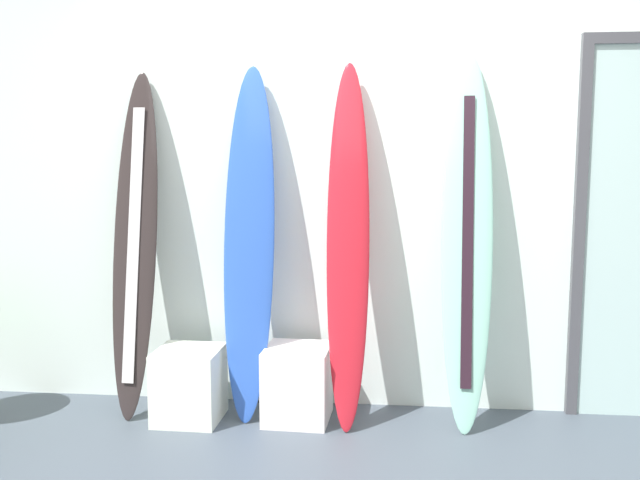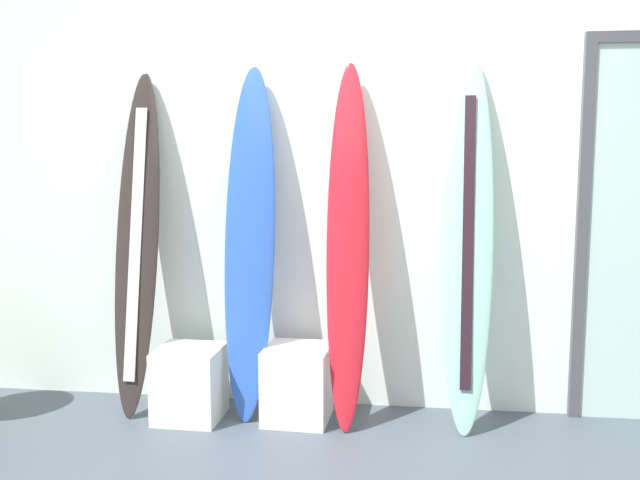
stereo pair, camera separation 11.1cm
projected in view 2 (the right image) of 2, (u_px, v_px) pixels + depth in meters
name	position (u px, v px, depth m)	size (l,w,h in m)	color
wall_back	(349.00, 170.00, 4.24)	(7.20, 0.20, 2.80)	silver
surfboard_charcoal	(137.00, 246.00, 4.13)	(0.27, 0.43, 1.97)	#2B2323
surfboard_cobalt	(250.00, 246.00, 4.05)	(0.30, 0.37, 1.99)	#2A54B5
surfboard_crimson	(348.00, 247.00, 3.94)	(0.25, 0.46, 2.01)	red
surfboard_seafoam	(468.00, 241.00, 3.88)	(0.29, 0.44, 2.06)	#8ECAB6
display_block_left	(297.00, 384.00, 4.05)	(0.38, 0.38, 0.42)	white
display_block_center	(190.00, 383.00, 4.07)	(0.37, 0.37, 0.41)	silver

